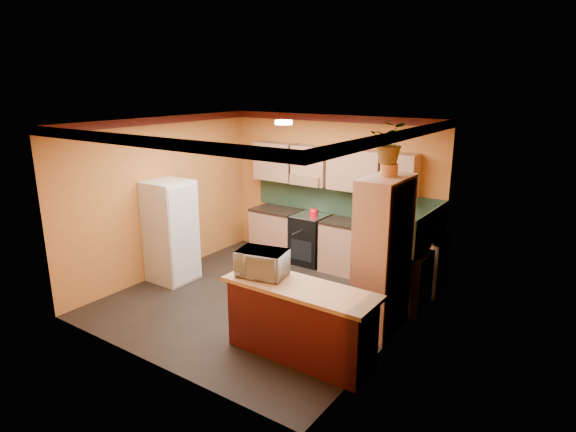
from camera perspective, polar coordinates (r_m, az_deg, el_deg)
The scene contains 15 objects.
room_shell at distance 7.09m, azimuth -1.85°, elevation 6.24°, with size 4.24×4.24×2.72m.
base_cabinets_back at distance 8.57m, azimuth 6.17°, elevation -3.58°, with size 3.65×0.60×0.88m, color #A27555.
countertop_back at distance 8.43m, azimuth 6.26°, elevation -0.63°, with size 3.65×0.62×0.04m, color black.
stove at distance 8.86m, azimuth 2.61°, elevation -2.76°, with size 0.58×0.58×0.91m, color black.
kettle at distance 8.61m, azimuth 3.05°, elevation 0.48°, with size 0.17×0.17×0.18m, color red, non-canonical shape.
sink at distance 8.10m, azimuth 11.09°, elevation -1.25°, with size 0.48×0.40×0.03m, color silver.
base_cabinets_right at distance 7.34m, azimuth 13.08°, elevation -7.27°, with size 0.60×0.80×0.88m, color #A27555.
countertop_right at distance 7.17m, azimuth 13.31°, elevation -3.87°, with size 0.62×0.80×0.04m, color black.
fridge at distance 8.21m, azimuth -13.74°, elevation -1.79°, with size 0.68×0.66×1.70m, color silver.
pantry at distance 6.41m, azimuth 11.17°, elevation -4.69°, with size 0.48×0.90×2.10m, color #A27555.
fern_pot at distance 6.16m, azimuth 11.90°, elevation 5.37°, with size 0.22×0.22×0.16m, color #AD642A.
fern at distance 6.11m, azimuth 12.08°, elevation 8.52°, with size 0.47×0.41×0.52m, color #A27555.
breakfast_bar at distance 5.92m, azimuth 1.42°, elevation -12.63°, with size 1.80×0.55×0.88m, color #471012.
bar_top at distance 5.71m, azimuth 1.45°, elevation -8.51°, with size 1.90×0.65×0.05m, color tan.
microwave at distance 5.94m, azimuth -3.10°, elevation -5.59°, with size 0.59×0.40×0.33m, color silver.
Camera 1 is at (4.17, -5.35, 3.23)m, focal length 30.00 mm.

